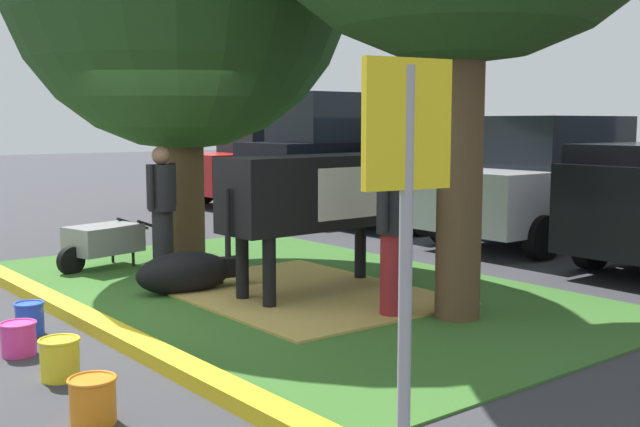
% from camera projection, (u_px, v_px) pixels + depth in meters
% --- Properties ---
extents(ground_plane, '(80.00, 80.00, 0.00)m').
position_uv_depth(ground_plane, '(148.00, 310.00, 7.97)').
color(ground_plane, '#38383D').
extents(grass_island, '(7.64, 4.67, 0.02)m').
position_uv_depth(grass_island, '(289.00, 288.00, 8.97)').
color(grass_island, '#386B28').
rests_on(grass_island, ground).
extents(curb_yellow, '(8.84, 0.24, 0.12)m').
position_uv_depth(curb_yellow, '(82.00, 317.00, 7.43)').
color(curb_yellow, yellow).
rests_on(curb_yellow, ground).
extents(hay_bedding, '(3.23, 2.44, 0.04)m').
position_uv_depth(hay_bedding, '(299.00, 293.00, 8.62)').
color(hay_bedding, tan).
rests_on(hay_bedding, ground).
extents(cow_holstein, '(0.75, 3.14, 1.60)m').
position_uv_depth(cow_holstein, '(326.00, 192.00, 8.61)').
color(cow_holstein, black).
rests_on(cow_holstein, ground).
extents(calf_lying, '(0.65, 1.33, 0.48)m').
position_uv_depth(calf_lying, '(187.00, 273.00, 8.68)').
color(calf_lying, black).
rests_on(calf_lying, ground).
extents(person_handler, '(0.34, 0.51, 1.66)m').
position_uv_depth(person_handler, '(394.00, 229.00, 7.51)').
color(person_handler, maroon).
rests_on(person_handler, ground).
extents(person_visitor_near, '(0.34, 0.49, 1.63)m').
position_uv_depth(person_visitor_near, '(162.00, 207.00, 9.58)').
color(person_visitor_near, black).
rests_on(person_visitor_near, ground).
extents(wheelbarrow, '(0.83, 1.62, 0.63)m').
position_uv_depth(wheelbarrow, '(102.00, 240.00, 10.11)').
color(wheelbarrow, gray).
rests_on(wheelbarrow, ground).
extents(parking_sign, '(0.11, 0.44, 2.19)m').
position_uv_depth(parking_sign, '(406.00, 210.00, 3.33)').
color(parking_sign, '#99999E').
rests_on(parking_sign, ground).
extents(bucket_blue, '(0.27, 0.27, 0.30)m').
position_uv_depth(bucket_blue, '(30.00, 318.00, 7.02)').
color(bucket_blue, blue).
rests_on(bucket_blue, ground).
extents(bucket_pink, '(0.30, 0.30, 0.28)m').
position_uv_depth(bucket_pink, '(19.00, 338.00, 6.40)').
color(bucket_pink, '#EA3893').
rests_on(bucket_pink, ground).
extents(bucket_yellow, '(0.31, 0.31, 0.31)m').
position_uv_depth(bucket_yellow, '(60.00, 358.00, 5.79)').
color(bucket_yellow, yellow).
rests_on(bucket_yellow, ground).
extents(bucket_orange, '(0.32, 0.32, 0.31)m').
position_uv_depth(bucket_orange, '(93.00, 399.00, 4.94)').
color(bucket_orange, orange).
rests_on(bucket_orange, ground).
extents(sedan_red, '(2.07, 4.42, 2.02)m').
position_uv_depth(sedan_red, '(274.00, 162.00, 18.40)').
color(sedan_red, red).
rests_on(sedan_red, ground).
extents(suv_black, '(2.17, 4.63, 2.52)m').
position_uv_depth(suv_black, '(349.00, 153.00, 16.40)').
color(suv_black, black).
rests_on(suv_black, ground).
extents(sedan_blue, '(2.07, 4.42, 2.02)m').
position_uv_depth(sedan_blue, '(441.00, 172.00, 14.57)').
color(sedan_blue, navy).
rests_on(sedan_blue, ground).
extents(sedan_silver, '(2.07, 4.42, 2.02)m').
position_uv_depth(sedan_silver, '(551.00, 182.00, 12.29)').
color(sedan_silver, silver).
rests_on(sedan_silver, ground).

